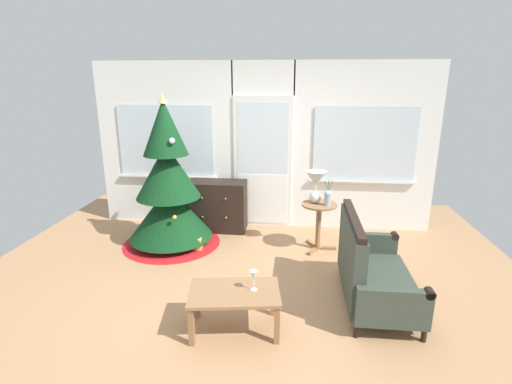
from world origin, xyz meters
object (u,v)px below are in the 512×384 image
at_px(side_table, 319,217).
at_px(gift_box, 196,243).
at_px(christmas_tree, 169,192).
at_px(table_lamp, 316,183).
at_px(dresser_cabinet, 217,206).
at_px(wine_glass, 254,276).
at_px(coffee_table, 234,297).
at_px(flower_vase, 328,197).
at_px(settee_sofa, 369,269).

relative_size(side_table, gift_box, 3.51).
relative_size(christmas_tree, table_lamp, 4.78).
height_order(dresser_cabinet, wine_glass, dresser_cabinet).
distance_m(table_lamp, coffee_table, 2.19).
bearing_deg(table_lamp, side_table, -33.69).
height_order(dresser_cabinet, coffee_table, dresser_cabinet).
distance_m(coffee_table, gift_box, 1.90).
bearing_deg(coffee_table, flower_vase, 62.12).
relative_size(dresser_cabinet, side_table, 1.36).
distance_m(christmas_tree, table_lamp, 2.04).
bearing_deg(wine_glass, gift_box, 120.93).
bearing_deg(coffee_table, settee_sofa, 25.02).
height_order(side_table, flower_vase, flower_vase).
height_order(settee_sofa, gift_box, settee_sofa).
relative_size(flower_vase, gift_box, 1.85).
relative_size(side_table, coffee_table, 0.73).
bearing_deg(wine_glass, christmas_tree, 127.11).
distance_m(side_table, table_lamp, 0.48).
xyz_separation_m(settee_sofa, flower_vase, (-0.36, 1.22, 0.41)).
xyz_separation_m(side_table, table_lamp, (-0.06, 0.04, 0.48)).
bearing_deg(gift_box, wine_glass, -59.07).
bearing_deg(christmas_tree, flower_vase, -1.23).
height_order(christmas_tree, side_table, christmas_tree).
bearing_deg(coffee_table, side_table, 65.32).
relative_size(flower_vase, wine_glass, 1.79).
height_order(settee_sofa, table_lamp, table_lamp).
xyz_separation_m(christmas_tree, side_table, (2.09, 0.01, -0.29)).
relative_size(table_lamp, wine_glass, 2.26).
xyz_separation_m(table_lamp, wine_glass, (-0.63, -1.90, -0.40)).
distance_m(christmas_tree, coffee_table, 2.28).
xyz_separation_m(christmas_tree, flower_vase, (2.19, -0.05, 0.01)).
height_order(settee_sofa, flower_vase, flower_vase).
bearing_deg(gift_box, side_table, 6.60).
height_order(dresser_cabinet, settee_sofa, settee_sofa).
xyz_separation_m(dresser_cabinet, side_table, (1.53, -0.58, 0.08)).
xyz_separation_m(side_table, wine_glass, (-0.69, -1.86, 0.07)).
bearing_deg(dresser_cabinet, side_table, -20.80).
bearing_deg(side_table, wine_glass, -110.51).
bearing_deg(flower_vase, coffee_table, -117.88).
xyz_separation_m(dresser_cabinet, flower_vase, (1.63, -0.64, 0.39)).
height_order(side_table, wine_glass, side_table).
distance_m(side_table, wine_glass, 1.98).
bearing_deg(settee_sofa, christmas_tree, 153.58).
xyz_separation_m(dresser_cabinet, gift_box, (-0.16, -0.78, -0.30)).
distance_m(christmas_tree, wine_glass, 2.32).
bearing_deg(settee_sofa, side_table, 109.67).
xyz_separation_m(dresser_cabinet, table_lamp, (1.47, -0.54, 0.56)).
relative_size(settee_sofa, side_table, 2.07).
relative_size(wine_glass, gift_box, 1.03).
bearing_deg(dresser_cabinet, settee_sofa, -43.06).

